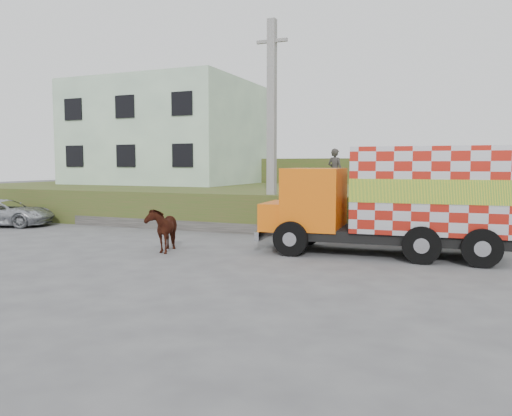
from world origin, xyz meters
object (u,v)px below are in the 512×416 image
at_px(utility_pole, 272,126).
at_px(cow, 162,229).
at_px(cargo_truck, 395,200).
at_px(pedestrian, 335,171).
at_px(suv, 4,213).

distance_m(utility_pole, cow, 6.19).
bearing_deg(cargo_truck, pedestrian, 116.89).
xyz_separation_m(suv, pedestrian, (13.35, 4.34, 1.82)).
xyz_separation_m(utility_pole, cargo_truck, (4.93, -2.93, -2.47)).
relative_size(utility_pole, cow, 4.97).
bearing_deg(suv, utility_pole, -97.22).
bearing_deg(suv, pedestrian, -90.13).
relative_size(cargo_truck, pedestrian, 4.01).
distance_m(cargo_truck, pedestrian, 5.94).
xyz_separation_m(cow, pedestrian, (3.63, 7.03, 1.71)).
xyz_separation_m(cargo_truck, suv, (-16.35, 0.72, -1.04)).
height_order(utility_pole, suv, utility_pole).
distance_m(suv, pedestrian, 14.15).
bearing_deg(pedestrian, cow, 81.98).
bearing_deg(utility_pole, pedestrian, 47.92).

